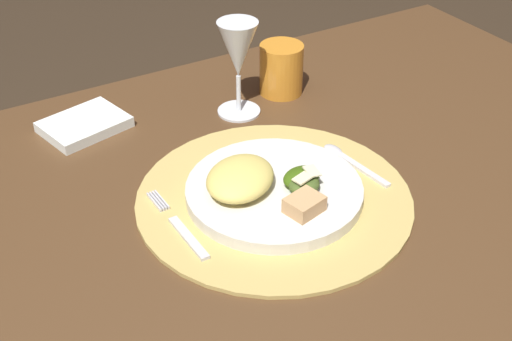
{
  "coord_description": "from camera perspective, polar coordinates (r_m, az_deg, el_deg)",
  "views": [
    {
      "loc": [
        -0.36,
        -0.68,
        1.3
      ],
      "look_at": [
        0.04,
        0.01,
        0.74
      ],
      "focal_mm": 47.71,
      "sensor_mm": 36.0,
      "label": 1
    }
  ],
  "objects": [
    {
      "name": "napkin",
      "position": [
        1.14,
        -14.19,
        3.76
      ],
      "size": [
        0.15,
        0.13,
        0.02
      ],
      "primitive_type": "cube",
      "rotation": [
        0.0,
        0.0,
        0.24
      ],
      "color": "white",
      "rests_on": "dining_table"
    },
    {
      "name": "spoon",
      "position": [
        1.03,
        7.53,
        1.0
      ],
      "size": [
        0.03,
        0.13,
        0.01
      ],
      "color": "silver",
      "rests_on": "placemat"
    },
    {
      "name": "placemat",
      "position": [
        0.95,
        1.52,
        -2.32
      ],
      "size": [
        0.39,
        0.39,
        0.01
      ],
      "primitive_type": "cylinder",
      "color": "tan",
      "rests_on": "dining_table"
    },
    {
      "name": "bread_piece",
      "position": [
        0.89,
        4.07,
        -2.87
      ],
      "size": [
        0.05,
        0.05,
        0.02
      ],
      "primitive_type": "cube",
      "rotation": [
        0.0,
        0.0,
        3.38
      ],
      "color": "tan",
      "rests_on": "dinner_plate"
    },
    {
      "name": "pasta_serving",
      "position": [
        0.93,
        -1.1,
        -0.57
      ],
      "size": [
        0.14,
        0.14,
        0.04
      ],
      "primitive_type": "ellipsoid",
      "rotation": [
        0.0,
        0.0,
        3.8
      ],
      "color": "#DEC963",
      "rests_on": "dinner_plate"
    },
    {
      "name": "dining_table",
      "position": [
        1.09,
        -1.68,
        -9.94
      ],
      "size": [
        1.47,
        0.83,
        0.72
      ],
      "color": "#4E341D",
      "rests_on": "ground"
    },
    {
      "name": "salad_greens",
      "position": [
        0.93,
        3.92,
        -0.91
      ],
      "size": [
        0.07,
        0.07,
        0.03
      ],
      "color": "#336C2A",
      "rests_on": "dinner_plate"
    },
    {
      "name": "dinner_plate",
      "position": [
        0.95,
        1.53,
        -1.74
      ],
      "size": [
        0.25,
        0.25,
        0.02
      ],
      "primitive_type": "cylinder",
      "color": "silver",
      "rests_on": "placemat"
    },
    {
      "name": "amber_tumbler",
      "position": [
        1.2,
        2.13,
        8.5
      ],
      "size": [
        0.08,
        0.08,
        0.09
      ],
      "primitive_type": "cylinder",
      "color": "orange",
      "rests_on": "dining_table"
    },
    {
      "name": "fork",
      "position": [
        0.9,
        -6.42,
        -4.74
      ],
      "size": [
        0.02,
        0.16,
        0.0
      ],
      "color": "silver",
      "rests_on": "placemat"
    },
    {
      "name": "wine_glass",
      "position": [
        1.11,
        -1.52,
        9.81
      ],
      "size": [
        0.07,
        0.07,
        0.16
      ],
      "color": "silver",
      "rests_on": "dining_table"
    }
  ]
}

